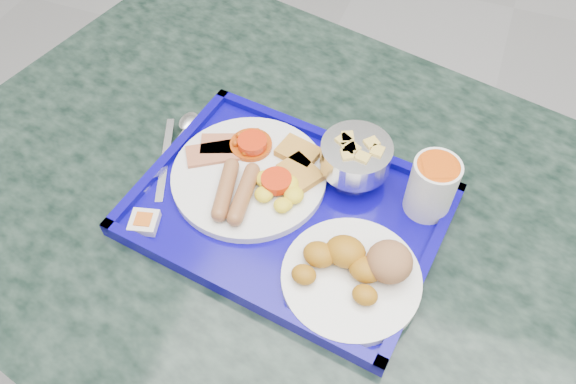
# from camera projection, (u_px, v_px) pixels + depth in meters

# --- Properties ---
(table) EXTENTS (1.37, 1.07, 0.76)m
(table) POSITION_uv_depth(u_px,v_px,m) (311.00, 280.00, 0.97)
(table) COLOR slate
(table) RESTS_ON floor
(tray) EXTENTS (0.46, 0.37, 0.03)m
(tray) POSITION_uv_depth(u_px,v_px,m) (288.00, 211.00, 0.81)
(tray) COLOR #0A0285
(tray) RESTS_ON table
(main_plate) EXTENTS (0.23, 0.23, 0.04)m
(main_plate) POSITION_uv_depth(u_px,v_px,m) (254.00, 175.00, 0.83)
(main_plate) COLOR silver
(main_plate) RESTS_ON tray
(bread_plate) EXTENTS (0.18, 0.18, 0.06)m
(bread_plate) POSITION_uv_depth(u_px,v_px,m) (356.00, 271.00, 0.72)
(bread_plate) COLOR silver
(bread_plate) RESTS_ON tray
(fruit_bowl) EXTENTS (0.10, 0.10, 0.07)m
(fruit_bowl) POSITION_uv_depth(u_px,v_px,m) (356.00, 156.00, 0.80)
(fruit_bowl) COLOR silver
(fruit_bowl) RESTS_ON tray
(juice_cup) EXTENTS (0.07, 0.07, 0.09)m
(juice_cup) POSITION_uv_depth(u_px,v_px,m) (432.00, 185.00, 0.77)
(juice_cup) COLOR silver
(juice_cup) RESTS_ON tray
(spoon) EXTENTS (0.03, 0.17, 0.01)m
(spoon) POSITION_uv_depth(u_px,v_px,m) (182.00, 132.00, 0.89)
(spoon) COLOR silver
(spoon) RESTS_ON tray
(knife) EXTENTS (0.07, 0.16, 0.00)m
(knife) POSITION_uv_depth(u_px,v_px,m) (165.00, 159.00, 0.86)
(knife) COLOR silver
(knife) RESTS_ON tray
(jam_packet) EXTENTS (0.05, 0.05, 0.02)m
(jam_packet) POSITION_uv_depth(u_px,v_px,m) (144.00, 222.00, 0.78)
(jam_packet) COLOR silver
(jam_packet) RESTS_ON tray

